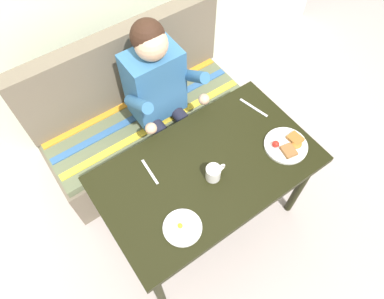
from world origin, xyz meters
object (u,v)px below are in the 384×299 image
Objects in this scene: knife at (254,108)px; coffee_mug at (214,173)px; plate_eggs at (182,228)px; couch at (143,120)px; fork at (150,172)px; plate_breakfast at (287,145)px; table at (208,175)px; person at (161,93)px.

coffee_mug is at bearing -167.39° from knife.
plate_eggs is 0.96× the size of knife.
fork is at bearing -113.99° from couch.
couch is 5.95× the size of plate_breakfast.
knife is at bearing 20.13° from table.
plate_eggs reaches higher than table.
person is 10.27× the size of coffee_mug.
coffee_mug is at bearing -97.65° from person.
coffee_mug reaches higher than plate_eggs.
fork is 0.74m from knife.
couch reaches higher than knife.
knife is (0.74, 0.01, 0.00)m from fork.
couch is 0.45m from person.
knife is (0.39, -0.42, -0.01)m from person.
plate_breakfast reaches higher than plate_eggs.
coffee_mug is at bearing 169.27° from plate_breakfast.
table is 10.17× the size of coffee_mug.
couch is at bearing 68.98° from fork.
coffee_mug is at bearing 25.33° from plate_eggs.
plate_breakfast is 0.77m from fork.
table is at bearing 33.11° from plate_eggs.
coffee_mug is (0.29, 0.14, 0.04)m from plate_eggs.
plate_breakfast reaches higher than knife.
plate_breakfast is at bearing -10.73° from coffee_mug.
table is at bearing -90.00° from couch.
plate_eggs is at bearing -175.86° from plate_breakfast.
coffee_mug is (-0.01, -0.82, 0.45)m from couch.
couch is at bearing 115.75° from plate_breakfast.
person is at bearing 120.21° from knife.
person is at bearing 54.21° from fork.
person is (0.08, -0.17, 0.41)m from couch.
person is at bearing 116.25° from plate_breakfast.
table is at bearing 79.76° from coffee_mug.
coffee_mug is (-0.01, -0.06, 0.13)m from table.
couch reaches higher than plate_breakfast.
coffee_mug is at bearing -37.13° from fork.
plate_breakfast reaches higher than table.
plate_breakfast is at bearing -20.20° from fork.
couch reaches higher than fork.
couch is 0.78m from fork.
person is at bearing -66.38° from couch.
fork is (-0.26, 0.22, -0.04)m from coffee_mug.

